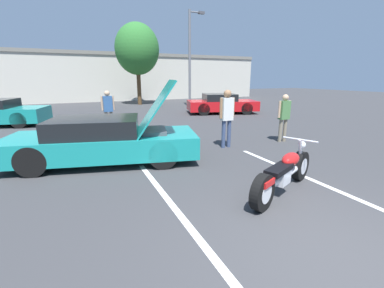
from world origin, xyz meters
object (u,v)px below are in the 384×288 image
(light_pole, at_px, (191,55))
(tree_background, at_px, (137,49))
(motorcycle, at_px, (284,174))
(spectator_midground, at_px, (227,114))
(show_car_hood_open, at_px, (104,140))
(spectator_near_motorcycle, at_px, (108,107))
(spectator_by_show_car, at_px, (284,114))
(parked_car_right_row, at_px, (221,104))

(light_pole, relative_size, tree_background, 1.08)
(motorcycle, xyz_separation_m, spectator_midground, (0.77, 3.31, 0.69))
(tree_background, height_order, motorcycle, tree_background)
(show_car_hood_open, bearing_deg, motorcycle, -35.26)
(show_car_hood_open, distance_m, spectator_midground, 3.69)
(light_pole, distance_m, tree_background, 4.54)
(motorcycle, distance_m, show_car_hood_open, 4.44)
(motorcycle, height_order, spectator_near_motorcycle, spectator_near_motorcycle)
(show_car_hood_open, bearing_deg, spectator_by_show_car, 12.14)
(spectator_near_motorcycle, distance_m, spectator_by_show_car, 6.84)
(spectator_midground, bearing_deg, motorcycle, -103.09)
(light_pole, bearing_deg, tree_background, 134.08)
(light_pole, bearing_deg, show_car_hood_open, -123.86)
(light_pole, xyz_separation_m, show_car_hood_open, (-7.40, -11.03, -3.16))
(show_car_hood_open, relative_size, parked_car_right_row, 1.10)
(tree_background, xyz_separation_m, spectator_midground, (-0.61, -14.32, -3.21))
(tree_background, height_order, spectator_midground, tree_background)
(show_car_hood_open, height_order, parked_car_right_row, show_car_hood_open)
(motorcycle, distance_m, parked_car_right_row, 11.43)
(spectator_near_motorcycle, bearing_deg, spectator_by_show_car, -40.44)
(motorcycle, relative_size, parked_car_right_row, 0.49)
(show_car_hood_open, distance_m, spectator_by_show_car, 5.85)
(light_pole, xyz_separation_m, parked_car_right_row, (0.27, -4.02, -3.16))
(spectator_by_show_car, bearing_deg, tree_background, 96.19)
(tree_background, distance_m, spectator_near_motorcycle, 11.17)
(tree_background, xyz_separation_m, motorcycle, (-1.38, -17.64, -3.90))
(parked_car_right_row, bearing_deg, spectator_by_show_car, -87.51)
(tree_background, relative_size, spectator_near_motorcycle, 3.81)
(light_pole, distance_m, spectator_near_motorcycle, 9.99)
(motorcycle, bearing_deg, tree_background, 61.36)
(spectator_midground, bearing_deg, light_pole, 71.32)
(spectator_by_show_car, bearing_deg, spectator_near_motorcycle, 139.56)
(parked_car_right_row, distance_m, spectator_by_show_car, 7.45)
(show_car_hood_open, bearing_deg, parked_car_right_row, 56.51)
(light_pole, distance_m, spectator_by_show_car, 11.68)
(motorcycle, bearing_deg, parked_car_right_row, 41.07)
(motorcycle, height_order, show_car_hood_open, show_car_hood_open)
(spectator_by_show_car, relative_size, spectator_midground, 0.90)
(show_car_hood_open, height_order, spectator_midground, show_car_hood_open)
(spectator_near_motorcycle, bearing_deg, tree_background, 70.06)
(spectator_near_motorcycle, xyz_separation_m, spectator_midground, (3.03, -4.29, 0.11))
(show_car_hood_open, relative_size, spectator_near_motorcycle, 3.04)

